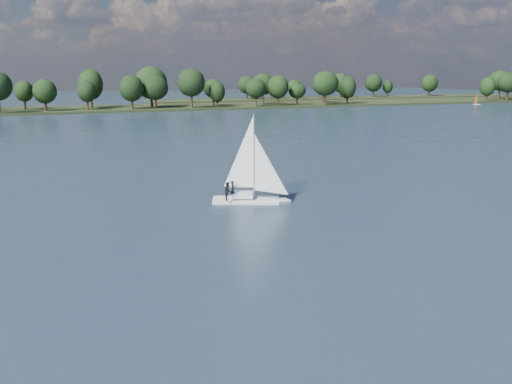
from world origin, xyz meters
TOP-DOWN VIEW (x-y plane):
  - ground at (0.00, 100.00)m, footprint 700.00×700.00m
  - far_shore at (0.00, 212.00)m, footprint 660.00×40.00m
  - far_shore_back at (160.00, 260.00)m, footprint 220.00×30.00m
  - sailboat at (10.48, 42.36)m, footprint 7.79×5.07m
  - dinghy_orange at (178.98, 182.87)m, footprint 3.23×1.65m
  - treeline at (-3.08, 208.16)m, footprint 563.33×74.61m

SIDE VIEW (x-z plane):
  - ground at x=0.00m, z-range 0.00..0.00m
  - far_shore at x=0.00m, z-range -0.75..0.75m
  - far_shore_back at x=160.00m, z-range -0.70..0.70m
  - dinghy_orange at x=178.98m, z-range -1.30..3.62m
  - sailboat at x=10.48m, z-range -2.21..7.78m
  - treeline at x=-3.08m, z-range -1.18..17.49m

